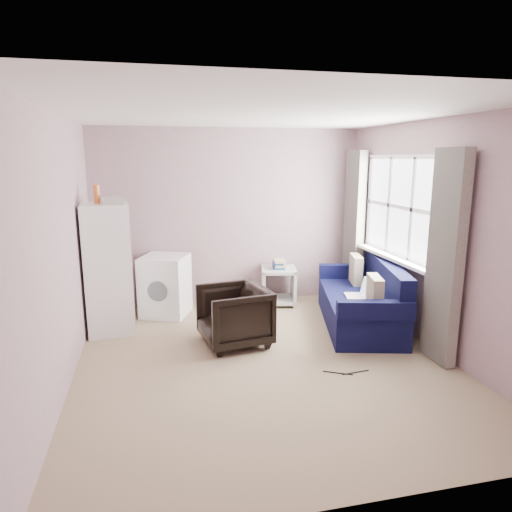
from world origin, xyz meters
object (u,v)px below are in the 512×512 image
(side_table, at_px, (279,283))
(sofa, at_px, (364,302))
(washing_machine, at_px, (165,284))
(fridge, at_px, (109,268))
(armchair, at_px, (234,313))

(side_table, xyz_separation_m, sofa, (0.83, -1.06, -0.01))
(side_table, bearing_deg, washing_machine, -176.56)
(sofa, bearing_deg, washing_machine, 172.87)
(washing_machine, bearing_deg, sofa, 0.16)
(fridge, xyz_separation_m, side_table, (2.28, 0.56, -0.48))
(armchair, bearing_deg, sofa, 88.85)
(washing_machine, bearing_deg, fridge, -123.31)
(washing_machine, bearing_deg, armchair, -36.94)
(fridge, bearing_deg, armchair, -32.15)
(armchair, relative_size, side_table, 1.12)
(fridge, distance_m, sofa, 3.18)
(armchair, bearing_deg, fridge, -126.29)
(fridge, distance_m, side_table, 2.40)
(armchair, relative_size, washing_machine, 0.91)
(fridge, bearing_deg, sofa, -13.72)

